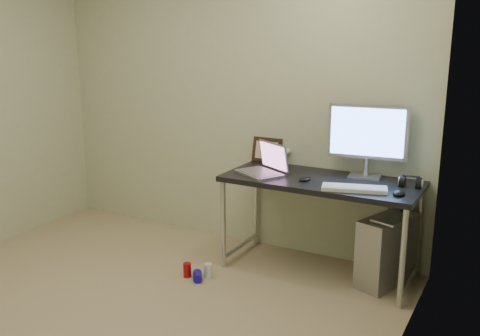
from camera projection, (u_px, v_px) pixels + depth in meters
The scene contains 18 objects.
floor at pixel (95, 324), 3.41m from camera, with size 3.50×3.50×0.00m, color tan.
wall_back at pixel (230, 100), 4.60m from camera, with size 3.50×0.02×2.50m, color beige.
wall_right at pixel (381, 166), 2.29m from camera, with size 0.02×3.50×2.50m, color beige.
desk at pixel (321, 190), 4.02m from camera, with size 1.46×0.64×0.75m.
tower_computer at pixel (387, 251), 3.92m from camera, with size 0.37×0.54×0.55m.
cable_a at pixel (389, 222), 4.09m from camera, with size 0.01×0.01×0.70m, color black.
cable_b at pixel (400, 228), 4.04m from camera, with size 0.01×0.01×0.72m, color black.
can_red at pixel (187, 270), 4.07m from camera, with size 0.06×0.06×0.11m, color #AB0D0D.
can_white at pixel (208, 270), 4.06m from camera, with size 0.06×0.06×0.11m, color white.
can_blue at pixel (198, 276), 4.02m from camera, with size 0.07×0.07×0.12m, color #1B11C2.
laptop at pixel (265, 167), 4.13m from camera, with size 0.44×0.42×0.24m.
monitor at pixel (368, 135), 3.96m from camera, with size 0.59×0.20×0.55m.
keyboard at pixel (354, 188), 3.70m from camera, with size 0.44×0.14×0.03m, color white.
mouse_right at pixel (399, 192), 3.59m from camera, with size 0.08×0.12×0.04m, color black.
mouse_left at pixel (305, 178), 3.94m from camera, with size 0.07×0.11×0.04m, color black.
headphones at pixel (411, 183), 3.78m from camera, with size 0.16×0.10×0.10m.
picture_frame at pixel (267, 150), 4.50m from camera, with size 0.26×0.03×0.21m, color black.
webcam at pixel (287, 153), 4.41m from camera, with size 0.05×0.04×0.13m.
Camera 1 is at (2.29, -2.24, 1.79)m, focal length 40.00 mm.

